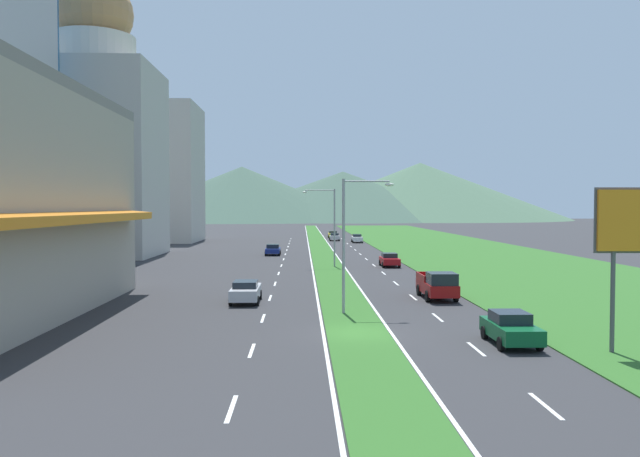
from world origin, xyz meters
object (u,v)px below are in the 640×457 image
(car_6, at_px, (273,250))
(pickup_truck_0, at_px, (438,285))
(car_5, at_px, (334,237))
(car_2, at_px, (357,238))
(car_0, at_px, (246,291))
(car_4, at_px, (511,328))
(car_3, at_px, (390,260))
(car_1, at_px, (333,234))
(street_lamp_near, at_px, (350,235))
(street_lamp_mid, at_px, (330,221))

(car_6, distance_m, pickup_truck_0, 42.59)
(car_5, xyz_separation_m, car_6, (-10.04, -35.25, 0.00))
(car_2, distance_m, pickup_truck_0, 69.41)
(car_0, height_order, car_4, car_4)
(car_3, height_order, car_4, car_4)
(car_1, bearing_deg, car_0, -6.65)
(car_4, bearing_deg, car_5, -177.67)
(street_lamp_near, relative_size, car_1, 1.95)
(pickup_truck_0, bearing_deg, car_2, 179.69)
(car_3, xyz_separation_m, pickup_truck_0, (0.05, -24.01, 0.24))
(car_1, bearing_deg, car_4, 1.97)
(car_2, height_order, car_5, car_2)
(street_lamp_near, relative_size, street_lamp_mid, 0.98)
(car_0, distance_m, car_2, 71.80)
(car_6, bearing_deg, pickup_truck_0, -161.67)
(street_lamp_mid, distance_m, car_6, 18.63)
(car_2, relative_size, car_5, 1.18)
(street_lamp_mid, distance_m, car_5, 52.30)
(car_0, relative_size, car_6, 1.12)
(street_lamp_mid, height_order, car_1, street_lamp_mid)
(street_lamp_mid, xyz_separation_m, car_0, (-6.84, -24.71, -4.16))
(car_1, height_order, car_4, car_4)
(street_lamp_near, distance_m, car_4, 11.83)
(car_0, xyz_separation_m, car_4, (13.63, -13.43, 0.01))
(car_3, bearing_deg, car_5, -176.34)
(car_4, xyz_separation_m, car_6, (-13.71, 54.93, -0.03))
(street_lamp_near, height_order, car_2, street_lamp_near)
(street_lamp_mid, distance_m, car_1, 62.74)
(car_1, xyz_separation_m, car_5, (-0.21, -10.48, 0.00))
(street_lamp_mid, bearing_deg, street_lamp_near, -90.26)
(car_5, bearing_deg, car_6, -15.89)
(car_2, relative_size, car_4, 1.15)
(car_0, relative_size, car_1, 1.11)
(car_6, bearing_deg, street_lamp_near, -171.65)
(car_6, bearing_deg, car_3, -140.91)
(street_lamp_mid, relative_size, car_4, 2.03)
(car_3, bearing_deg, car_2, 179.46)
(car_5, bearing_deg, car_1, 178.83)
(car_3, relative_size, car_5, 1.06)
(pickup_truck_0, bearing_deg, street_lamp_mid, -164.69)
(street_lamp_mid, height_order, car_5, street_lamp_mid)
(street_lamp_near, relative_size, car_6, 1.96)
(street_lamp_near, distance_m, pickup_truck_0, 9.57)
(street_lamp_mid, height_order, car_3, street_lamp_mid)
(car_3, height_order, car_5, car_3)
(car_2, height_order, car_4, car_4)
(car_4, relative_size, car_5, 1.03)
(street_lamp_near, xyz_separation_m, street_lamp_mid, (0.13, 29.43, 0.15))
(car_1, distance_m, car_3, 62.22)
(car_3, xyz_separation_m, car_6, (-13.34, 16.42, -0.00))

